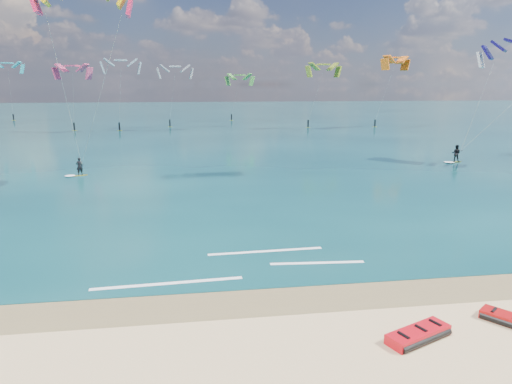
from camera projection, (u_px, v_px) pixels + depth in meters
ground at (214, 155)px, 52.87m from camera, size 320.00×320.00×0.00m
wet_sand_strip at (262, 301)px, 17.21m from camera, size 320.00×2.40×0.01m
sea at (201, 117)px, 114.54m from camera, size 320.00×200.00×0.04m
packed_kite_left at (418, 339)px, 14.65m from camera, size 2.72×1.96×0.39m
packed_kite_mid at (511, 324)px, 15.57m from camera, size 2.06×2.25×0.35m
kitesurfer_main at (80, 81)px, 35.96m from camera, size 8.62×7.71×16.06m
kitesurfer_far at (498, 88)px, 45.20m from camera, size 12.30×7.30×13.97m
shoreline_foam at (246, 266)px, 20.48m from camera, size 11.90×3.61×0.01m
distant_kites at (190, 97)px, 84.73m from camera, size 80.76×29.99×12.61m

